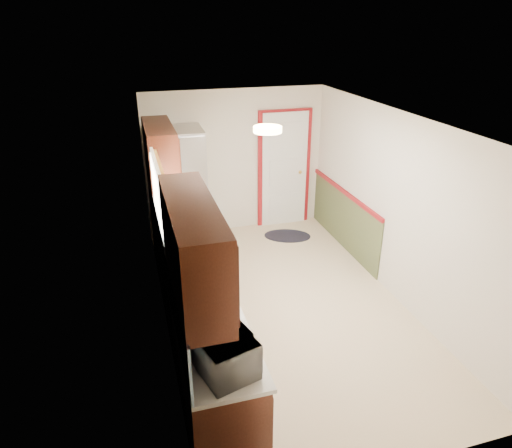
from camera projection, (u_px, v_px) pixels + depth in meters
room_shell at (285, 221)px, 5.46m from camera, size 3.20×5.20×2.52m
kitchen_run at (188, 276)px, 5.05m from camera, size 0.63×4.00×2.20m
back_wall_trim at (297, 180)px, 7.77m from camera, size 1.12×2.30×2.08m
ceiling_fixture at (268, 129)px, 4.72m from camera, size 0.30×0.30×0.06m
microwave at (222, 346)px, 3.47m from camera, size 0.47×0.65×0.40m
refrigerator at (179, 190)px, 7.09m from camera, size 0.82×0.81×1.92m
rug at (287, 236)px, 7.80m from camera, size 0.92×0.75×0.01m
cooktop at (173, 207)px, 6.48m from camera, size 0.53×0.64×0.02m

